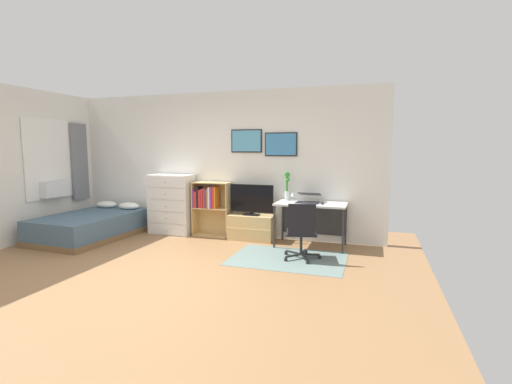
% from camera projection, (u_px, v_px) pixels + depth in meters
% --- Properties ---
extents(ground_plane, '(7.20, 7.20, 0.00)m').
position_uv_depth(ground_plane, '(147.00, 274.00, 4.78)').
color(ground_plane, '#936B44').
extents(wall_back_with_posters, '(6.12, 0.09, 2.70)m').
position_uv_depth(wall_back_with_posters, '(221.00, 164.00, 6.91)').
color(wall_back_with_posters, silver).
rests_on(wall_back_with_posters, ground_plane).
extents(area_rug, '(1.70, 1.20, 0.01)m').
position_uv_depth(area_rug, '(288.00, 258.00, 5.45)').
color(area_rug, slate).
rests_on(area_rug, ground_plane).
extents(bed, '(1.33, 2.00, 0.57)m').
position_uv_depth(bed, '(92.00, 225.00, 6.74)').
color(bed, brown).
rests_on(bed, ground_plane).
extents(dresser, '(0.85, 0.46, 1.15)m').
position_uv_depth(dresser, '(172.00, 204.00, 7.03)').
color(dresser, silver).
rests_on(dresser, ground_plane).
extents(bookshelf, '(0.72, 0.30, 1.02)m').
position_uv_depth(bookshelf, '(209.00, 203.00, 6.85)').
color(bookshelf, tan).
rests_on(bookshelf, ground_plane).
extents(tv_stand, '(0.82, 0.41, 0.45)m').
position_uv_depth(tv_stand, '(252.00, 227.00, 6.58)').
color(tv_stand, tan).
rests_on(tv_stand, ground_plane).
extents(television, '(0.81, 0.16, 0.56)m').
position_uv_depth(television, '(251.00, 200.00, 6.50)').
color(television, black).
rests_on(television, tv_stand).
extents(desk, '(1.17, 0.64, 0.74)m').
position_uv_depth(desk, '(312.00, 210.00, 6.17)').
color(desk, silver).
rests_on(desk, ground_plane).
extents(office_chair, '(0.58, 0.57, 0.86)m').
position_uv_depth(office_chair, '(302.00, 230.00, 5.33)').
color(office_chair, '#232326').
rests_on(office_chair, ground_plane).
extents(laptop, '(0.38, 0.41, 0.17)m').
position_uv_depth(laptop, '(309.00, 198.00, 6.17)').
color(laptop, '#333338').
rests_on(laptop, desk).
extents(computer_mouse, '(0.06, 0.10, 0.03)m').
position_uv_depth(computer_mouse, '(322.00, 203.00, 5.96)').
color(computer_mouse, '#262628').
rests_on(computer_mouse, desk).
extents(bamboo_vase, '(0.10, 0.09, 0.50)m').
position_uv_depth(bamboo_vase, '(287.00, 185.00, 6.39)').
color(bamboo_vase, silver).
rests_on(bamboo_vase, desk).
extents(wine_glass, '(0.07, 0.07, 0.18)m').
position_uv_depth(wine_glass, '(293.00, 195.00, 6.12)').
color(wine_glass, silver).
rests_on(wine_glass, desk).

